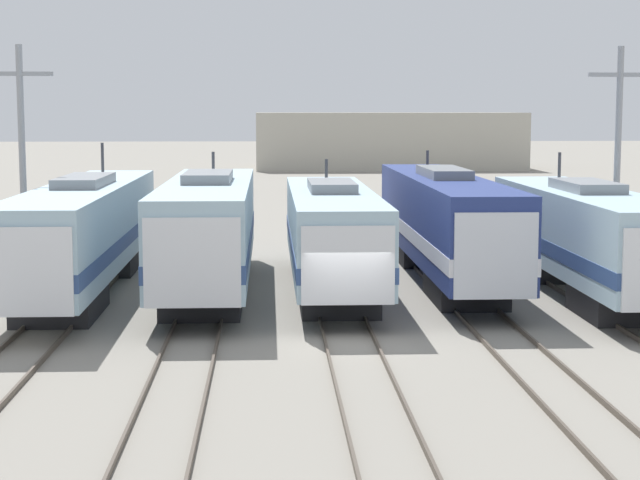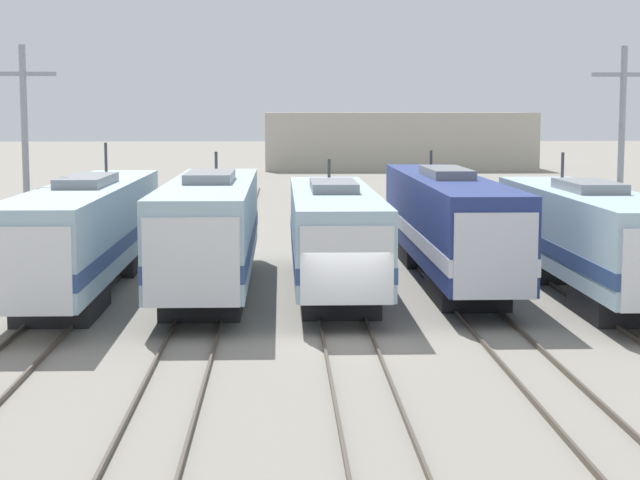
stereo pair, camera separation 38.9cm
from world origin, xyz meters
The scene contains 13 objects.
ground_plane centered at (0.00, 0.00, 0.00)m, with size 400.00×400.00×0.00m, color gray.
rail_pair_far_left centered at (-8.97, 0.00, 0.07)m, with size 1.50×120.00×0.15m.
rail_pair_center_left centered at (-4.49, 0.00, 0.07)m, with size 1.51×120.00×0.15m.
rail_pair_center centered at (0.00, 0.00, 0.07)m, with size 1.51×120.00×0.15m.
rail_pair_center_right centered at (4.49, 0.00, 0.07)m, with size 1.51×120.00×0.15m.
locomotive_far_left centered at (-8.97, 8.35, 2.17)m, with size 2.91×19.82×5.29m.
locomotive_center_left centered at (-4.49, 8.11, 2.24)m, with size 3.07×17.10×4.95m.
locomotive_center centered at (0.00, 8.14, 2.08)m, with size 3.01×16.37×4.67m.
locomotive_center_right centered at (4.49, 10.31, 2.25)m, with size 2.78×19.54×4.89m.
locomotive_far_right centered at (8.97, 6.57, 2.12)m, with size 3.09×16.52×4.97m.
catenary_tower_left centered at (-11.53, 10.43, 4.85)m, with size 2.46×0.25×9.02m.
catenary_tower_right centered at (11.16, 10.43, 4.85)m, with size 2.46×0.25×9.02m.
depot_building centered at (11.28, 91.94, 3.17)m, with size 29.82×13.79×6.34m.
Camera 2 is at (-1.89, -30.22, 6.58)m, focal length 60.00 mm.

